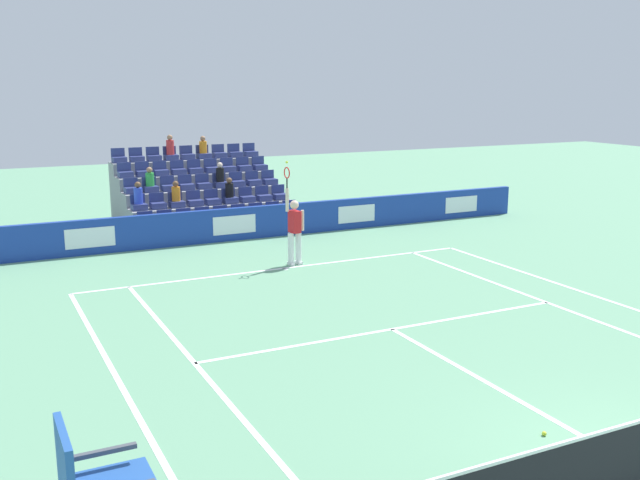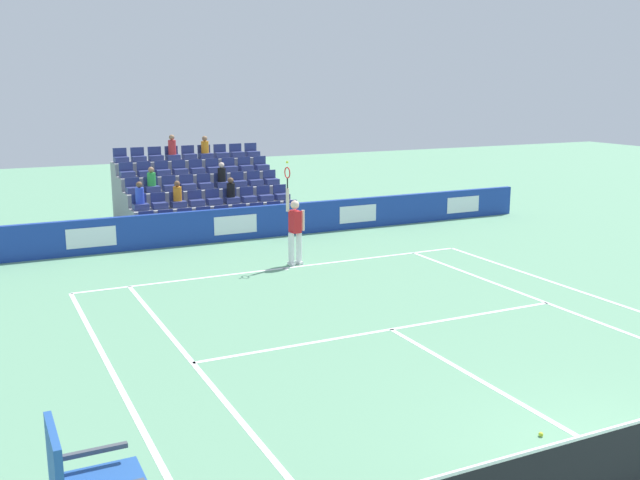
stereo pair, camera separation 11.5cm
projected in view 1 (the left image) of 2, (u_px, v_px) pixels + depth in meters
name	position (u px, v px, depth m)	size (l,w,h in m)	color
line_baseline	(284.00, 268.00, 19.49)	(10.97, 0.10, 0.01)	white
line_service	(392.00, 329.00, 14.68)	(8.23, 0.10, 0.01)	white
line_centre_service	(496.00, 387.00, 11.87)	(0.10, 6.40, 0.01)	white
line_singles_sideline_left	(202.00, 372.00, 12.50)	(0.10, 11.89, 0.01)	white
line_singles_sideline_right	(562.00, 308.00, 16.06)	(0.10, 11.89, 0.01)	white
line_doubles_sideline_left	(122.00, 387.00, 11.91)	(0.10, 11.89, 0.01)	white
line_doubles_sideline_right	(607.00, 300.00, 16.65)	(0.10, 11.89, 0.01)	white
line_centre_mark	(285.00, 269.00, 19.40)	(0.10, 0.20, 0.01)	white
sponsor_barrier	(233.00, 224.00, 22.87)	(21.93, 0.22, 1.03)	#193899
tennis_player	(294.00, 229.00, 19.68)	(0.53, 0.38, 2.85)	white
stadium_stand	(199.00, 199.00, 25.93)	(5.58, 4.75, 3.02)	gray
loose_tennis_ball	(544.00, 434.00, 10.25)	(0.07, 0.07, 0.07)	#D1E533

